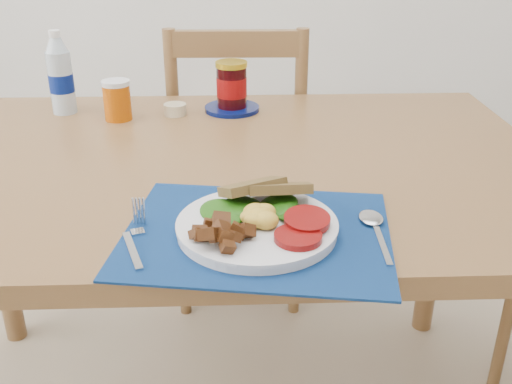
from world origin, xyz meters
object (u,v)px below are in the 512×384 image
at_px(breakfast_plate, 254,223).
at_px(jam_on_saucer, 232,89).
at_px(juice_glass, 117,101).
at_px(water_bottle, 61,77).
at_px(chair_far, 238,140).

bearing_deg(breakfast_plate, jam_on_saucer, 76.46).
height_order(breakfast_plate, juice_glass, juice_glass).
xyz_separation_m(water_bottle, jam_on_saucer, (0.42, 0.00, -0.03)).
distance_m(breakfast_plate, water_bottle, 0.78).
bearing_deg(juice_glass, breakfast_plate, -62.14).
xyz_separation_m(juice_glass, jam_on_saucer, (0.27, 0.06, 0.01)).
distance_m(chair_far, jam_on_saucer, 0.36).
bearing_deg(jam_on_saucer, water_bottle, -179.89).
relative_size(chair_far, water_bottle, 5.54).
xyz_separation_m(chair_far, breakfast_plate, (0.02, -0.91, 0.20)).
xyz_separation_m(breakfast_plate, water_bottle, (-0.45, 0.64, 0.07)).
bearing_deg(jam_on_saucer, juice_glass, -167.68).
bearing_deg(chair_far, water_bottle, 34.01).
bearing_deg(juice_glass, water_bottle, 157.54).
distance_m(water_bottle, jam_on_saucer, 0.42).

